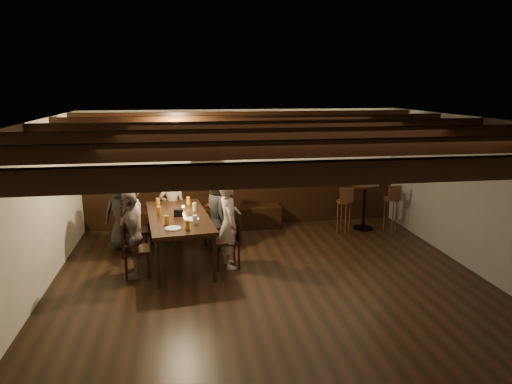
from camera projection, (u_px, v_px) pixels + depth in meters
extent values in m
plane|color=black|center=(278.00, 296.00, 6.37)|extent=(7.00, 7.00, 0.00)
plane|color=black|center=(280.00, 123.00, 5.82)|extent=(7.00, 7.00, 0.00)
plane|color=beige|center=(244.00, 168.00, 9.46)|extent=(6.50, 0.00, 6.50)
plane|color=#595957|center=(498.00, 204.00, 6.59)|extent=(0.00, 7.00, 7.00)
plane|color=beige|center=(20.00, 225.00, 5.60)|extent=(0.00, 7.00, 7.00)
cube|color=black|center=(245.00, 199.00, 9.57)|extent=(6.50, 0.08, 1.10)
cube|color=black|center=(207.00, 219.00, 9.27)|extent=(3.00, 0.45, 0.45)
cube|color=black|center=(205.00, 143.00, 9.12)|extent=(0.62, 0.12, 0.72)
cube|color=black|center=(205.00, 143.00, 9.05)|extent=(0.50, 0.02, 0.58)
cube|color=black|center=(369.00, 172.00, 3.05)|extent=(6.50, 0.10, 0.16)
cube|color=black|center=(319.00, 148.00, 4.17)|extent=(6.50, 0.10, 0.16)
cube|color=black|center=(290.00, 135.00, 5.28)|extent=(6.50, 0.10, 0.16)
cube|color=black|center=(271.00, 126.00, 6.40)|extent=(6.50, 0.10, 0.16)
cube|color=black|center=(258.00, 120.00, 7.51)|extent=(6.50, 0.10, 0.16)
cube|color=black|center=(248.00, 116.00, 8.63)|extent=(6.50, 0.10, 0.16)
sphere|color=#FFE099|center=(97.00, 124.00, 8.22)|extent=(0.07, 0.07, 0.07)
sphere|color=#FFE099|center=(175.00, 123.00, 8.43)|extent=(0.07, 0.07, 0.07)
sphere|color=#FFE099|center=(248.00, 122.00, 8.64)|extent=(0.07, 0.07, 0.07)
sphere|color=#FFE099|center=(318.00, 121.00, 8.85)|extent=(0.07, 0.07, 0.07)
sphere|color=#FFE099|center=(385.00, 120.00, 9.06)|extent=(0.07, 0.07, 0.07)
cube|color=black|center=(178.00, 217.00, 7.48)|extent=(1.18, 2.20, 0.06)
cylinder|color=black|center=(158.00, 265.00, 6.54)|extent=(0.06, 0.06, 0.73)
cylinder|color=black|center=(151.00, 225.00, 8.40)|extent=(0.06, 0.06, 0.73)
cylinder|color=black|center=(214.00, 259.00, 6.75)|extent=(0.06, 0.06, 0.73)
cylinder|color=black|center=(195.00, 221.00, 8.61)|extent=(0.06, 0.06, 0.73)
cube|color=black|center=(135.00, 231.00, 7.80)|extent=(0.47, 0.47, 0.05)
cube|color=black|center=(122.00, 217.00, 7.68)|extent=(0.09, 0.43, 0.47)
cube|color=black|center=(136.00, 250.00, 6.96)|extent=(0.45, 0.45, 0.05)
cube|color=black|center=(123.00, 236.00, 6.85)|extent=(0.08, 0.41, 0.45)
cube|color=black|center=(216.00, 226.00, 8.17)|extent=(0.44, 0.44, 0.05)
cube|color=black|center=(225.00, 212.00, 8.16)|extent=(0.08, 0.40, 0.44)
cube|color=black|center=(226.00, 241.00, 7.32)|extent=(0.47, 0.47, 0.05)
cube|color=black|center=(237.00, 224.00, 7.31)|extent=(0.09, 0.43, 0.46)
imported|color=#2A292C|center=(122.00, 214.00, 8.12)|extent=(0.66, 0.47, 1.27)
imported|color=gray|center=(172.00, 207.00, 8.49)|extent=(0.51, 0.37, 1.31)
imported|color=maroon|center=(222.00, 208.00, 8.59)|extent=(0.65, 0.53, 1.24)
imported|color=gray|center=(131.00, 217.00, 7.72)|extent=(0.62, 0.96, 1.40)
imported|color=slate|center=(132.00, 235.00, 6.89)|extent=(0.41, 0.82, 1.34)
imported|color=black|center=(218.00, 211.00, 8.12)|extent=(0.51, 0.71, 1.37)
imported|color=#B2A497|center=(229.00, 224.00, 7.27)|extent=(0.40, 0.56, 1.43)
cylinder|color=#BF7219|center=(158.00, 202.00, 8.04)|extent=(0.07, 0.07, 0.14)
cylinder|color=#BF7219|center=(188.00, 201.00, 8.13)|extent=(0.07, 0.07, 0.14)
cylinder|color=#BF7219|center=(159.00, 211.00, 7.48)|extent=(0.07, 0.07, 0.14)
cylinder|color=silver|center=(195.00, 207.00, 7.73)|extent=(0.07, 0.07, 0.14)
cylinder|color=#BF7219|center=(167.00, 220.00, 6.98)|extent=(0.07, 0.07, 0.14)
cylinder|color=silver|center=(195.00, 220.00, 7.00)|extent=(0.07, 0.07, 0.14)
cylinder|color=#BF7219|center=(187.00, 225.00, 6.72)|extent=(0.07, 0.07, 0.14)
cylinder|color=white|center=(173.00, 228.00, 6.78)|extent=(0.24, 0.24, 0.01)
cylinder|color=white|center=(192.00, 219.00, 7.24)|extent=(0.24, 0.24, 0.01)
cube|color=black|center=(178.00, 213.00, 7.42)|extent=(0.15, 0.10, 0.12)
cylinder|color=beige|center=(183.00, 209.00, 7.78)|extent=(0.05, 0.05, 0.05)
cylinder|color=black|center=(363.00, 228.00, 9.34)|extent=(0.39, 0.39, 0.04)
cylinder|color=black|center=(364.00, 207.00, 9.24)|extent=(0.06, 0.06, 0.88)
cylinder|color=black|center=(365.00, 185.00, 9.14)|extent=(0.53, 0.53, 0.04)
cylinder|color=#382412|center=(344.00, 201.00, 8.93)|extent=(0.30, 0.30, 0.04)
cube|color=#382412|center=(347.00, 195.00, 8.76)|extent=(0.27, 0.05, 0.28)
cylinder|color=#382412|center=(391.00, 199.00, 9.13)|extent=(0.30, 0.30, 0.04)
cube|color=#382412|center=(395.00, 193.00, 8.96)|extent=(0.26, 0.03, 0.28)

